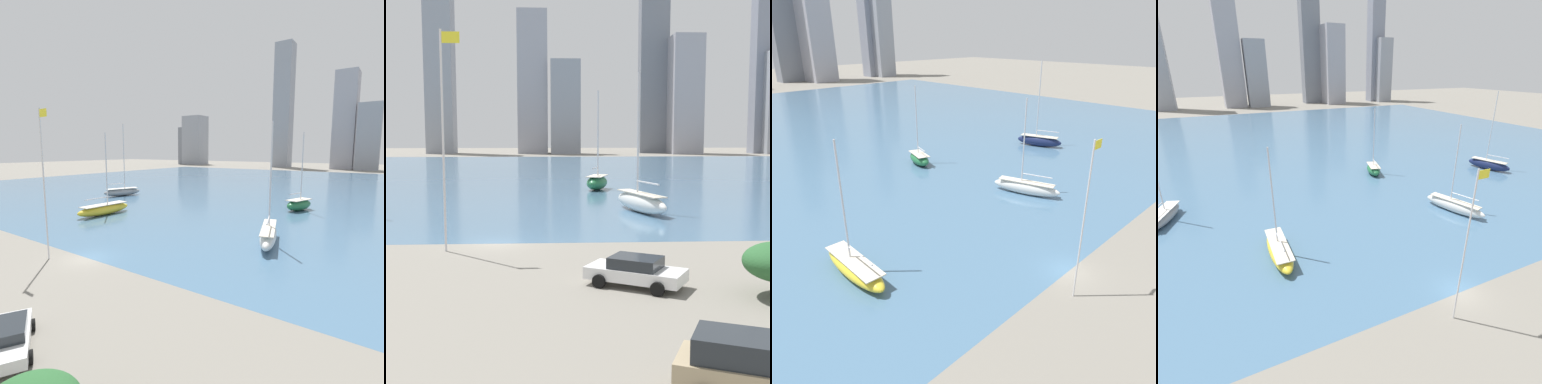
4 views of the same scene
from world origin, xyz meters
TOP-DOWN VIEW (x-y plane):
  - ground_plane at (0.00, 0.00)m, footprint 500.00×500.00m
  - harbor_water at (0.00, 70.00)m, footprint 180.00×140.00m
  - flag_pole at (-2.92, -2.19)m, footprint 1.24×0.14m
  - distant_city_skyline at (-0.05, 170.33)m, footprint 209.70×22.87m
  - sailboat_green at (10.15, 35.18)m, footprint 4.21×6.55m
  - sailboat_gray at (-27.71, 29.70)m, footprint 5.15×8.90m
  - sailboat_yellow at (-14.70, 13.94)m, footprint 2.70×9.69m
  - sailboat_white at (12.48, 14.17)m, footprint 4.47×9.76m
  - sailboat_navy at (34.41, 26.96)m, footprint 4.65×9.13m

SIDE VIEW (x-z plane):
  - ground_plane at x=0.00m, z-range 0.00..0.00m
  - harbor_water at x=0.00m, z-range 0.00..0.00m
  - sailboat_yellow at x=-14.70m, z-range -5.57..7.44m
  - sailboat_gray at x=-27.71m, z-range -7.10..9.11m
  - sailboat_white at x=12.48m, z-range -5.62..7.72m
  - sailboat_green at x=10.15m, z-range -5.58..7.72m
  - sailboat_navy at x=34.41m, z-range -7.02..9.36m
  - flag_pole at x=-2.92m, z-range 0.50..14.48m
  - distant_city_skyline at x=-0.05m, z-range -11.60..63.01m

